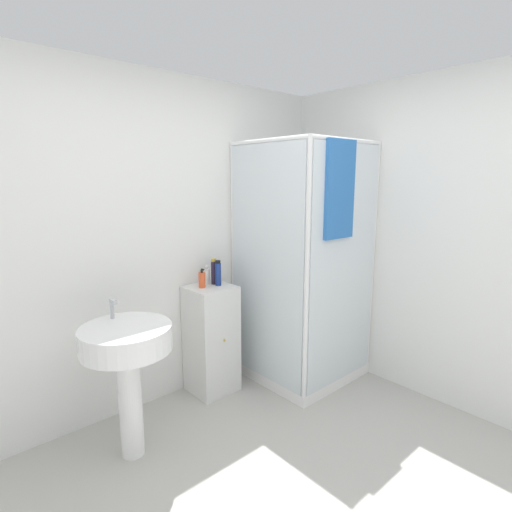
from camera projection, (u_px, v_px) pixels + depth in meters
name	position (u px, v px, depth m)	size (l,w,h in m)	color
wall_back	(145.00, 245.00, 2.97)	(6.40, 0.06, 2.50)	white
wall_right	(477.00, 248.00, 2.83)	(0.06, 6.40, 2.50)	white
shower_enclosure	(303.00, 316.00, 3.45)	(0.88, 0.91, 2.03)	white
vanity_cabinet	(211.00, 339.00, 3.26)	(0.35, 0.36, 0.89)	silver
sink	(127.00, 355.00, 2.43)	(0.55, 0.55, 0.99)	white
soap_dispenser	(202.00, 280.00, 3.13)	(0.05, 0.05, 0.15)	#E5562D
shampoo_bottle_tall_black	(214.00, 272.00, 3.23)	(0.05, 0.05, 0.21)	#281E33
shampoo_bottle_blue	(218.00, 273.00, 3.19)	(0.05, 0.05, 0.20)	navy
lotion_bottle_white	(206.00, 276.00, 3.24)	(0.06, 0.06, 0.16)	white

